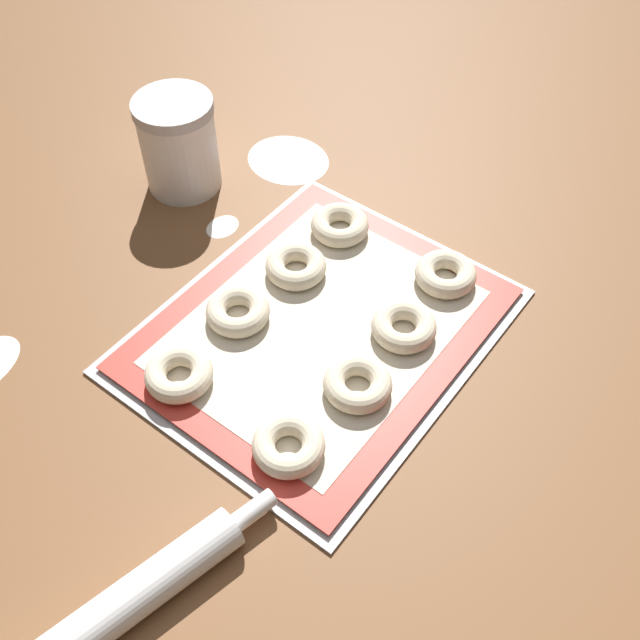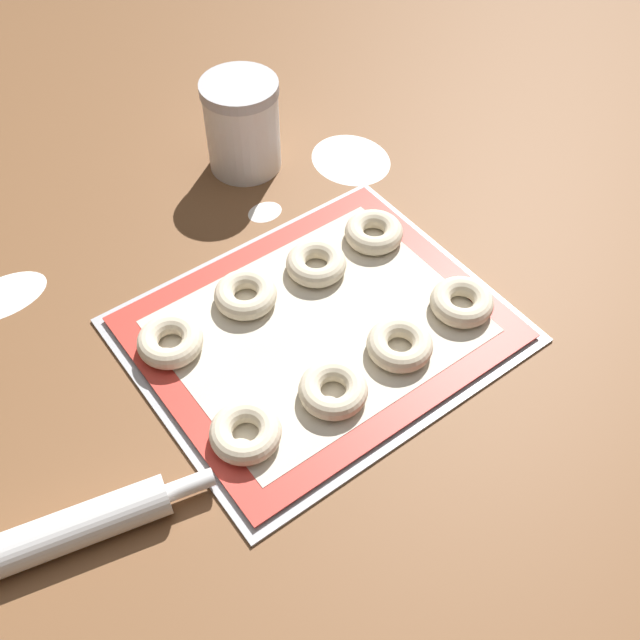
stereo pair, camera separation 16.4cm
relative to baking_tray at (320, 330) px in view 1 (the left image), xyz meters
name	(u,v)px [view 1 (the left image)]	position (x,y,z in m)	size (l,w,h in m)	color
ground_plane	(313,338)	(-0.01, 0.00, 0.00)	(2.80, 2.80, 0.00)	brown
baking_tray	(320,330)	(0.00, 0.00, 0.00)	(0.45, 0.37, 0.01)	#B2B5BA
baking_mat	(320,328)	(0.00, 0.00, 0.01)	(0.42, 0.35, 0.00)	red
bagel_front_far_left	(288,445)	(-0.16, -0.08, 0.02)	(0.08, 0.08, 0.03)	beige
bagel_front_mid_left	(358,384)	(-0.05, -0.09, 0.02)	(0.08, 0.08, 0.03)	beige
bagel_front_mid_right	(404,327)	(0.05, -0.09, 0.02)	(0.08, 0.08, 0.03)	beige
bagel_front_far_right	(446,274)	(0.16, -0.08, 0.02)	(0.08, 0.08, 0.03)	beige
bagel_back_far_left	(179,374)	(-0.16, 0.08, 0.02)	(0.08, 0.08, 0.03)	beige
bagel_back_mid_left	(238,311)	(-0.05, 0.09, 0.02)	(0.08, 0.08, 0.03)	beige
bagel_back_mid_right	(296,266)	(0.05, 0.08, 0.02)	(0.08, 0.08, 0.03)	beige
bagel_back_far_right	(340,225)	(0.15, 0.08, 0.02)	(0.08, 0.08, 0.03)	beige
flour_canister	(179,144)	(0.11, 0.33, 0.07)	(0.11, 0.11, 0.14)	white
flour_patch_far	(288,159)	(0.24, 0.25, 0.00)	(0.12, 0.13, 0.00)	white
flour_patch_side	(222,226)	(0.07, 0.23, 0.00)	(0.05, 0.04, 0.00)	white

